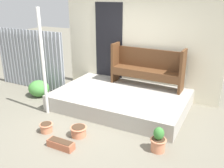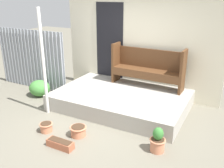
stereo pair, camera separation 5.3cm
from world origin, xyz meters
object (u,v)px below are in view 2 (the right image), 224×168
(flower_pot_left, at_px, (46,127))
(flower_pot_middle, at_px, (78,131))
(support_post, at_px, (43,63))
(flower_pot_right, at_px, (158,141))
(planter_box_rect, at_px, (60,144))
(shrub_by_fence, at_px, (40,88))
(bench, at_px, (148,66))

(flower_pot_left, distance_m, flower_pot_middle, 0.67)
(support_post, xyz_separation_m, flower_pot_right, (2.70, -0.27, -0.97))
(planter_box_rect, bearing_deg, shrub_by_fence, 140.59)
(support_post, bearing_deg, planter_box_rect, -40.49)
(support_post, height_order, flower_pot_middle, support_post)
(bench, xyz_separation_m, shrub_by_fence, (-2.58, -1.13, -0.67))
(flower_pot_left, xyz_separation_m, flower_pot_middle, (0.65, 0.16, 0.01))
(support_post, relative_size, flower_pot_left, 8.64)
(support_post, distance_m, flower_pot_middle, 1.68)
(flower_pot_left, relative_size, flower_pot_right, 0.59)
(support_post, height_order, flower_pot_right, support_post)
(flower_pot_left, xyz_separation_m, shrub_by_fence, (-1.40, 1.33, 0.11))
(bench, bearing_deg, flower_pot_right, -63.43)
(flower_pot_right, bearing_deg, support_post, 174.24)
(bench, bearing_deg, planter_box_rect, -100.50)
(flower_pot_left, distance_m, flower_pot_right, 2.19)
(shrub_by_fence, bearing_deg, bench, 23.65)
(support_post, bearing_deg, flower_pot_right, -5.76)
(planter_box_rect, height_order, shrub_by_fence, shrub_by_fence)
(support_post, relative_size, shrub_by_fence, 4.11)
(bench, xyz_separation_m, planter_box_rect, (-0.58, -2.77, -0.82))
(bench, bearing_deg, support_post, -132.45)
(support_post, distance_m, bench, 2.51)
(flower_pot_left, bearing_deg, planter_box_rect, -27.41)
(flower_pot_middle, distance_m, flower_pot_right, 1.52)
(flower_pot_right, distance_m, shrub_by_fence, 3.68)
(planter_box_rect, bearing_deg, flower_pot_left, 152.59)
(shrub_by_fence, bearing_deg, support_post, -37.91)
(support_post, xyz_separation_m, bench, (1.73, 1.80, -0.28))
(flower_pot_left, height_order, flower_pot_middle, flower_pot_middle)
(flower_pot_middle, relative_size, shrub_by_fence, 0.57)
(bench, relative_size, planter_box_rect, 3.61)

